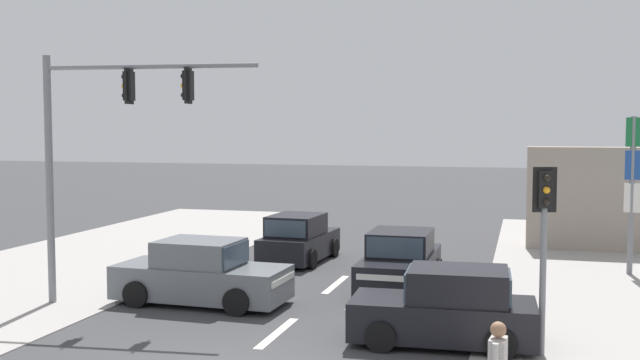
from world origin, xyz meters
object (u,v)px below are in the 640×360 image
at_px(pedestal_signal_right_kerb, 544,228).
at_px(sedan_crossing_left, 400,263).
at_px(hatchback_kerbside_parked, 299,240).
at_px(sedan_oncoming_mid, 201,275).
at_px(hatchback_oncoming_near, 447,309).
at_px(traffic_signal_mast, 99,133).

distance_m(pedestal_signal_right_kerb, sedan_crossing_left, 6.39).
distance_m(pedestal_signal_right_kerb, hatchback_kerbside_parked, 11.17).
distance_m(hatchback_kerbside_parked, sedan_oncoming_mid, 6.11).
relative_size(hatchback_oncoming_near, sedan_crossing_left, 0.87).
distance_m(traffic_signal_mast, hatchback_oncoming_near, 9.10).
distance_m(hatchback_oncoming_near, sedan_oncoming_mid, 6.40).
distance_m(pedestal_signal_right_kerb, sedan_oncoming_mid, 8.39).
bearing_deg(hatchback_kerbside_parked, hatchback_oncoming_near, -55.42).
bearing_deg(traffic_signal_mast, hatchback_kerbside_parked, 67.37).
height_order(pedestal_signal_right_kerb, sedan_oncoming_mid, pedestal_signal_right_kerb).
relative_size(hatchback_kerbside_parked, sedan_oncoming_mid, 0.87).
height_order(sedan_crossing_left, sedan_oncoming_mid, same).
xyz_separation_m(pedestal_signal_right_kerb, hatchback_oncoming_near, (-1.79, 0.32, -1.71)).
relative_size(hatchback_oncoming_near, hatchback_kerbside_parked, 1.00).
height_order(hatchback_kerbside_parked, sedan_oncoming_mid, sedan_oncoming_mid).
distance_m(traffic_signal_mast, hatchback_kerbside_parked, 8.20).
bearing_deg(hatchback_kerbside_parked, sedan_oncoming_mid, -95.84).
height_order(hatchback_oncoming_near, sedan_crossing_left, sedan_crossing_left).
height_order(traffic_signal_mast, sedan_crossing_left, traffic_signal_mast).
bearing_deg(traffic_signal_mast, pedestal_signal_right_kerb, -7.97).
height_order(hatchback_oncoming_near, sedan_oncoming_mid, sedan_oncoming_mid).
distance_m(hatchback_oncoming_near, hatchback_kerbside_parked, 9.67).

